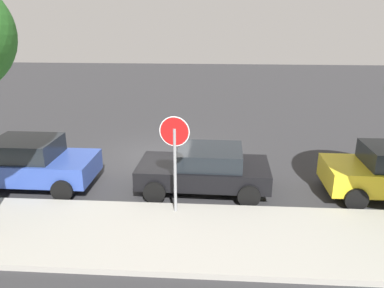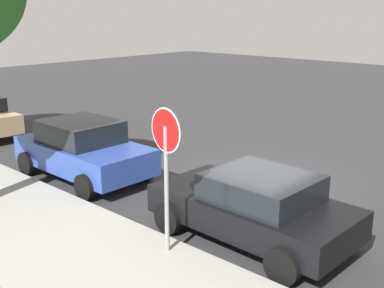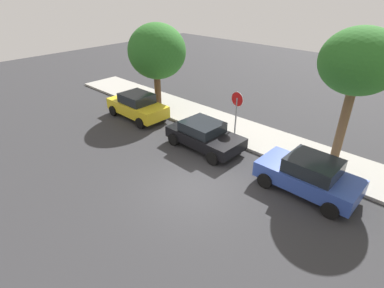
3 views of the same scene
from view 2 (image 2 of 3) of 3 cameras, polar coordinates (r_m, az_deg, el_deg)
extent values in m
plane|color=#2D2D30|center=(12.84, 7.70, -4.15)|extent=(60.00, 60.00, 0.00)
cube|color=#9E9B93|center=(9.13, -13.42, -12.47)|extent=(32.00, 2.98, 0.14)
cylinder|color=gray|center=(8.40, -3.02, -5.97)|extent=(0.08, 0.08, 2.43)
cylinder|color=white|center=(8.05, -3.13, 1.61)|extent=(0.77, 0.11, 0.78)
cylinder|color=red|center=(8.05, -3.13, 1.61)|extent=(0.72, 0.11, 0.73)
cube|color=black|center=(9.39, 7.14, -7.85)|extent=(3.97, 1.98, 0.56)
cube|color=black|center=(9.08, 8.25, -5.11)|extent=(1.93, 1.71, 0.49)
cylinder|color=black|center=(9.66, -2.77, -8.78)|extent=(0.65, 0.24, 0.64)
cylinder|color=black|center=(10.93, 4.45, -5.83)|extent=(0.65, 0.24, 0.64)
cylinder|color=black|center=(8.13, 10.73, -14.00)|extent=(0.65, 0.24, 0.64)
cylinder|color=black|center=(9.61, 17.01, -9.60)|extent=(0.65, 0.24, 0.64)
cube|color=#2D479E|center=(12.98, -12.65, -1.24)|extent=(3.94, 1.88, 0.66)
cube|color=black|center=(12.91, -13.11, 1.47)|extent=(1.93, 1.64, 0.57)
cylinder|color=black|center=(13.72, -18.95, -2.19)|extent=(0.64, 0.22, 0.64)
cylinder|color=black|center=(14.63, -12.62, -0.63)|extent=(0.64, 0.22, 0.64)
cylinder|color=black|center=(11.53, -12.51, -5.01)|extent=(0.64, 0.22, 0.64)
cylinder|color=black|center=(12.60, -5.62, -2.93)|extent=(0.64, 0.22, 0.64)
cylinder|color=black|center=(17.69, -20.06, 1.58)|extent=(0.65, 0.25, 0.64)
camera|label=1|loc=(5.73, -86.74, 8.92)|focal=35.00mm
camera|label=3|loc=(22.33, 4.72, 23.81)|focal=28.00mm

